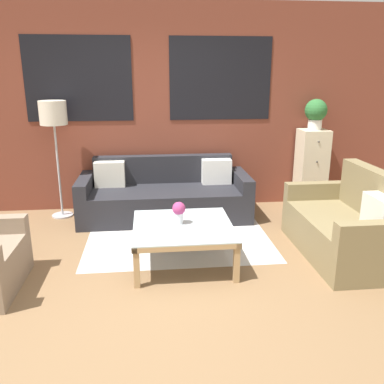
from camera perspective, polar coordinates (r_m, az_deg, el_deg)
name	(u,v)px	position (r m, az deg, el deg)	size (l,w,h in m)	color
ground_plane	(159,289)	(3.79, -4.65, -13.44)	(16.00, 16.00, 0.00)	brown
wall_back_brick	(152,108)	(5.75, -5.70, 11.60)	(8.40, 0.09, 2.80)	brown
rug	(178,238)	(4.84, -1.92, -6.46)	(2.13, 1.58, 0.00)	#BCB7B2
couch_dark	(165,197)	(5.48, -3.85, -0.65)	(2.23, 0.88, 0.78)	#232328
settee_vintage	(347,227)	(4.61, 20.93, -4.66)	(0.80, 1.49, 0.92)	olive
coffee_table	(183,230)	(4.12, -1.30, -5.35)	(0.99, 0.99, 0.41)	silver
floor_lamp	(54,119)	(5.56, -18.86, 9.71)	(0.34, 0.34, 1.54)	#B2B2B7
drawer_cabinet	(311,169)	(6.08, 16.36, 3.17)	(0.39, 0.38, 1.12)	beige
potted_plant	(316,112)	(5.96, 16.99, 10.65)	(0.31, 0.31, 0.42)	silver
flower_vase	(179,211)	(4.09, -1.85, -2.70)	(0.13, 0.13, 0.23)	silver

